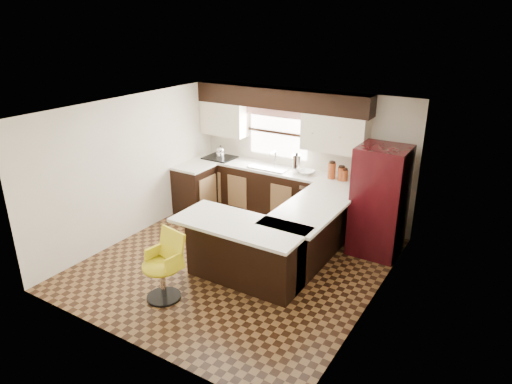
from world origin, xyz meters
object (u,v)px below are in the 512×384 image
Objects in this scene: peninsula_return at (245,253)px; bar_chair at (161,267)px; peninsula_long at (308,235)px; refrigerator at (379,201)px.

peninsula_return is 1.74× the size of bar_chair.
bar_chair is at bearing -126.19° from peninsula_return.
peninsula_long is 2.05× the size of bar_chair.
peninsula_return is (-0.53, -0.97, 0.00)m from peninsula_long.
peninsula_long is 1.11× the size of refrigerator.
peninsula_long is at bearing 61.70° from peninsula_return.
peninsula_long is at bearing 68.11° from bar_chair.
bar_chair reaches higher than peninsula_long.
peninsula_return is at bearing -118.30° from peninsula_long.
peninsula_long is 1.25m from refrigerator.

